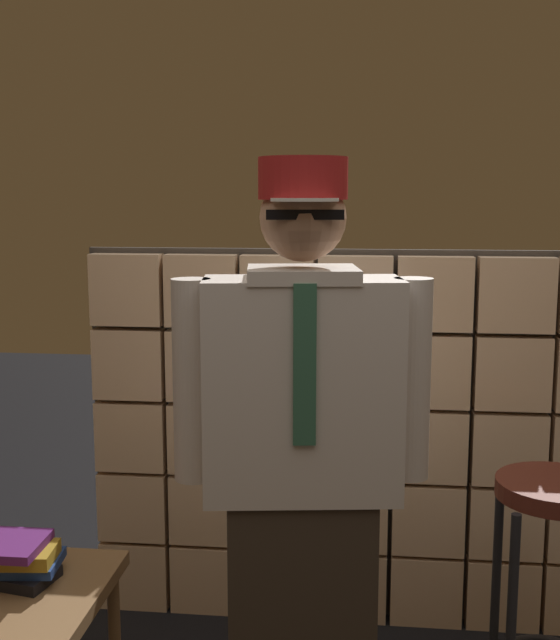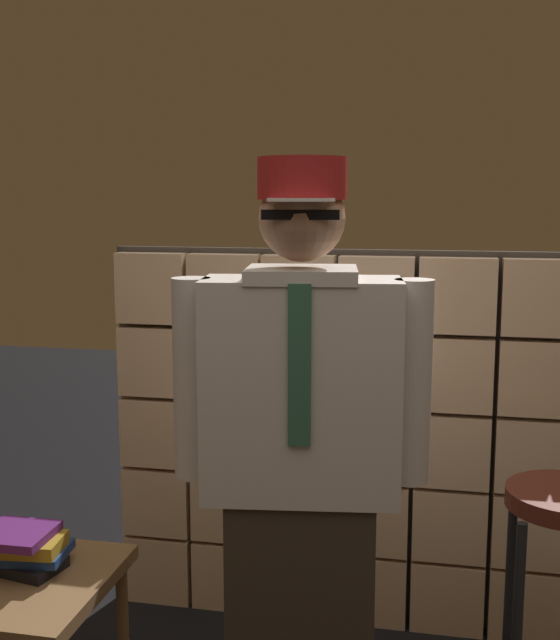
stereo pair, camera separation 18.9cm
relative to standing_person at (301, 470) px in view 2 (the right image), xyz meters
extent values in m
cube|color=#E0B78C|center=(-0.71, 0.83, -0.75)|extent=(0.26, 0.08, 0.26)
cube|color=#E0B78C|center=(-0.44, 0.83, -0.75)|extent=(0.26, 0.08, 0.26)
cube|color=#E0B78C|center=(-0.16, 0.83, -0.75)|extent=(0.26, 0.08, 0.26)
cube|color=#E0B78C|center=(0.12, 0.83, -0.75)|extent=(0.26, 0.08, 0.26)
cube|color=#E0B78C|center=(0.40, 0.83, -0.75)|extent=(0.26, 0.08, 0.26)
cube|color=#E0B78C|center=(0.68, 0.83, -0.75)|extent=(0.26, 0.08, 0.26)
cube|color=#E0B78C|center=(-0.71, 0.83, -0.47)|extent=(0.26, 0.08, 0.26)
cube|color=#E0B78C|center=(-0.44, 0.83, -0.47)|extent=(0.26, 0.08, 0.26)
cube|color=#E0B78C|center=(-0.16, 0.83, -0.47)|extent=(0.26, 0.08, 0.26)
cube|color=#E0B78C|center=(0.12, 0.83, -0.47)|extent=(0.26, 0.08, 0.26)
cube|color=#E0B78C|center=(0.40, 0.83, -0.47)|extent=(0.26, 0.08, 0.26)
cube|color=#E0B78C|center=(0.68, 0.83, -0.47)|extent=(0.26, 0.08, 0.26)
cube|color=#E0B78C|center=(-0.71, 0.83, -0.19)|extent=(0.26, 0.08, 0.26)
cube|color=#E0B78C|center=(-0.44, 0.83, -0.19)|extent=(0.26, 0.08, 0.26)
cube|color=#E0B78C|center=(-0.16, 0.83, -0.19)|extent=(0.26, 0.08, 0.26)
cube|color=#E0B78C|center=(0.12, 0.83, -0.19)|extent=(0.26, 0.08, 0.26)
cube|color=#E0B78C|center=(0.40, 0.83, -0.19)|extent=(0.26, 0.08, 0.26)
cube|color=#E0B78C|center=(0.68, 0.83, -0.19)|extent=(0.26, 0.08, 0.26)
cube|color=#E0B78C|center=(-0.71, 0.83, 0.09)|extent=(0.26, 0.08, 0.26)
cube|color=#E0B78C|center=(-0.44, 0.83, 0.09)|extent=(0.26, 0.08, 0.26)
cube|color=#E0B78C|center=(-0.16, 0.83, 0.09)|extent=(0.26, 0.08, 0.26)
cube|color=#E0B78C|center=(0.12, 0.83, 0.09)|extent=(0.26, 0.08, 0.26)
cube|color=#E0B78C|center=(0.40, 0.83, 0.09)|extent=(0.26, 0.08, 0.26)
cube|color=#E0B78C|center=(0.68, 0.83, 0.09)|extent=(0.26, 0.08, 0.26)
cube|color=#E0B78C|center=(-0.71, 0.83, 0.37)|extent=(0.26, 0.08, 0.26)
cube|color=#E0B78C|center=(-0.44, 0.83, 0.37)|extent=(0.26, 0.08, 0.26)
cube|color=#E0B78C|center=(-0.16, 0.83, 0.37)|extent=(0.26, 0.08, 0.26)
cube|color=#E0B78C|center=(0.12, 0.83, 0.37)|extent=(0.26, 0.08, 0.26)
cube|color=#E0B78C|center=(0.40, 0.83, 0.37)|extent=(0.26, 0.08, 0.26)
cube|color=#E0B78C|center=(0.68, 0.83, 0.37)|extent=(0.26, 0.08, 0.26)
cube|color=#38332D|center=(0.12, 0.88, -0.19)|extent=(1.97, 0.02, 1.42)
cube|color=#382D23|center=(0.00, 0.00, -0.47)|extent=(0.41, 0.25, 0.81)
cube|color=silver|center=(0.00, 0.00, 0.22)|extent=(0.53, 0.29, 0.57)
cube|color=#33664C|center=(0.02, -0.11, 0.30)|extent=(0.06, 0.02, 0.40)
cube|color=silver|center=(0.00, 0.00, 0.51)|extent=(0.31, 0.27, 0.04)
sphere|color=#A87A5B|center=(0.00, 0.00, 0.65)|extent=(0.22, 0.22, 0.22)
ellipsoid|color=black|center=(0.01, -0.05, 0.62)|extent=(0.15, 0.10, 0.10)
cube|color=black|center=(0.01, -0.10, 0.67)|extent=(0.19, 0.04, 0.02)
cylinder|color=white|center=(0.01, -0.08, 0.70)|extent=(0.18, 0.18, 0.01)
cylinder|color=maroon|center=(0.00, 0.00, 0.75)|extent=(0.22, 0.22, 0.10)
cylinder|color=silver|center=(0.28, 0.04, 0.24)|extent=(0.11, 0.11, 0.53)
cylinder|color=silver|center=(-0.28, -0.04, 0.24)|extent=(0.11, 0.11, 0.53)
cylinder|color=black|center=(0.57, 0.36, -0.51)|extent=(0.03, 0.03, 0.74)
cube|color=brown|center=(-0.78, -0.11, -0.34)|extent=(0.52, 0.52, 0.04)
cube|color=black|center=(-0.77, -0.07, -0.31)|extent=(0.23, 0.17, 0.03)
cube|color=navy|center=(-0.78, -0.05, -0.28)|extent=(0.25, 0.18, 0.03)
cube|color=olive|center=(-0.78, -0.07, -0.25)|extent=(0.24, 0.16, 0.04)
cube|color=#591E66|center=(-0.78, -0.08, -0.21)|extent=(0.19, 0.18, 0.02)
camera|label=1|loc=(0.17, -2.01, 0.71)|focal=44.89mm
camera|label=2|loc=(0.35, -1.98, 0.71)|focal=44.89mm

